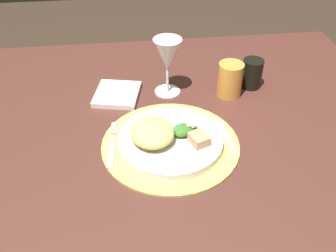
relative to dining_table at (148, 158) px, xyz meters
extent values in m
cube|color=#4D2821|center=(0.00, 0.00, 0.07)|extent=(1.42, 1.06, 0.03)
cylinder|color=#4A271E|center=(0.64, 0.46, -0.28)|extent=(0.06, 0.06, 0.68)
cylinder|color=#D1B657|center=(0.05, -0.05, 0.09)|extent=(0.34, 0.34, 0.01)
cylinder|color=silver|center=(0.05, -0.05, 0.10)|extent=(0.25, 0.25, 0.02)
ellipsoid|color=#D5D16A|center=(0.01, -0.06, 0.13)|extent=(0.12, 0.13, 0.05)
ellipsoid|color=#317B34|center=(0.09, -0.04, 0.12)|extent=(0.06, 0.06, 0.02)
ellipsoid|color=#346E21|center=(0.09, -0.05, 0.12)|extent=(0.07, 0.06, 0.02)
ellipsoid|color=#347510|center=(0.08, -0.04, 0.12)|extent=(0.04, 0.05, 0.02)
ellipsoid|color=#505C2C|center=(0.09, -0.04, 0.12)|extent=(0.05, 0.05, 0.02)
ellipsoid|color=#426F0F|center=(0.10, -0.04, 0.12)|extent=(0.05, 0.05, 0.01)
cube|color=beige|center=(0.11, -0.04, 0.13)|extent=(0.03, 0.03, 0.01)
cube|color=beige|center=(0.10, -0.04, 0.13)|extent=(0.02, 0.02, 0.01)
cube|color=tan|center=(0.12, -0.08, 0.12)|extent=(0.05, 0.06, 0.02)
cube|color=silver|center=(-0.09, -0.07, 0.09)|extent=(0.02, 0.10, 0.00)
cube|color=silver|center=(-0.09, 0.02, 0.09)|extent=(0.01, 0.05, 0.00)
cube|color=silver|center=(-0.08, 0.02, 0.09)|extent=(0.01, 0.05, 0.00)
cube|color=silver|center=(-0.08, 0.02, 0.09)|extent=(0.01, 0.05, 0.00)
cube|color=silver|center=(-0.08, 0.02, 0.09)|extent=(0.01, 0.05, 0.00)
cube|color=silver|center=(0.20, -0.07, 0.09)|extent=(0.02, 0.10, 0.00)
ellipsoid|color=silver|center=(0.19, 0.00, 0.09)|extent=(0.02, 0.04, 0.01)
cube|color=white|center=(-0.07, 0.18, 0.09)|extent=(0.15, 0.15, 0.02)
cylinder|color=silver|center=(0.07, 0.18, 0.09)|extent=(0.07, 0.07, 0.00)
cylinder|color=silver|center=(0.07, 0.18, 0.12)|extent=(0.01, 0.01, 0.07)
cone|color=silver|center=(0.07, 0.18, 0.21)|extent=(0.08, 0.08, 0.09)
cylinder|color=gold|center=(0.25, 0.15, 0.13)|extent=(0.07, 0.07, 0.10)
cylinder|color=black|center=(0.33, 0.19, 0.13)|extent=(0.06, 0.06, 0.09)
camera|label=1|loc=(-0.03, -0.73, 0.69)|focal=39.92mm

